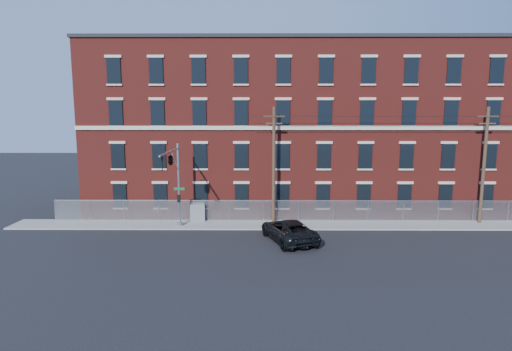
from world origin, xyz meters
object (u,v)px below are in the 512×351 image
object	(u,v)px
traffic_signal_mast	(173,168)
pickup_truck	(288,230)
utility_cabinet	(197,212)
utility_pole_near	(274,163)

from	to	relation	value
traffic_signal_mast	pickup_truck	distance (m)	10.18
traffic_signal_mast	utility_cabinet	xyz separation A→B (m)	(1.27, 3.74, -4.48)
pickup_truck	traffic_signal_mast	bearing A→B (deg)	-29.19
utility_pole_near	utility_cabinet	size ratio (longest dim) A/B	6.37
utility_pole_near	traffic_signal_mast	bearing A→B (deg)	-156.86
utility_pole_near	pickup_truck	world-z (taller)	utility_pole_near
traffic_signal_mast	utility_pole_near	size ratio (longest dim) A/B	0.70
traffic_signal_mast	utility_cabinet	bearing A→B (deg)	71.27
utility_pole_near	utility_cabinet	xyz separation A→B (m)	(-6.73, 0.32, -4.43)
traffic_signal_mast	pickup_truck	bearing A→B (deg)	-10.16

